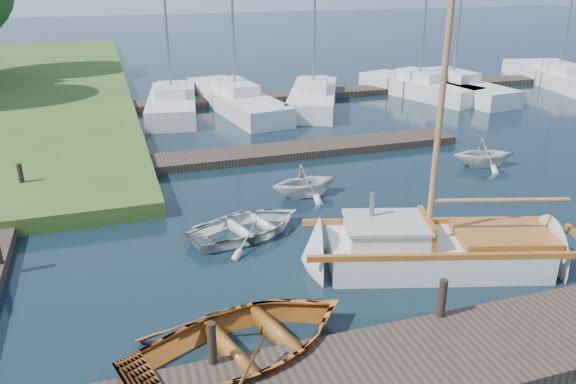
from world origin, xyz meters
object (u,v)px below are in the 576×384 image
object	(u,v)px
marina_boat_2	(313,96)
mooring_post_2	(442,298)
tender_d	(485,151)
marina_boat_7	(558,77)
tender_a	(248,223)
marina_boat_0	(172,102)
marina_boat_4	(419,86)
dinghy	(245,338)
sailboat	(441,252)
tender_b	(305,179)
mooring_post_5	(21,176)
mooring_post_1	(212,343)
marina_boat_1	(235,98)
marina_boat_5	(452,86)

from	to	relation	value
marina_boat_2	mooring_post_2	bearing A→B (deg)	-169.26
tender_d	marina_boat_7	size ratio (longest dim) A/B	0.20
marina_boat_2	marina_boat_7	xyz separation A→B (m)	(16.02, 0.65, -0.01)
tender_a	mooring_post_2	bearing A→B (deg)	-171.80
marina_boat_0	marina_boat_4	distance (m)	13.56
dinghy	marina_boat_0	bearing A→B (deg)	-19.63
mooring_post_2	marina_boat_2	xyz separation A→B (m)	(4.32, 18.64, -0.13)
dinghy	tender_a	xyz separation A→B (m)	(1.32, 4.98, -0.12)
sailboat	marina_boat_7	distance (m)	25.48
tender_b	marina_boat_7	xyz separation A→B (m)	(20.49, 11.88, 0.00)
mooring_post_5	marina_boat_2	distance (m)	15.46
mooring_post_1	marina_boat_1	size ratio (longest dim) A/B	0.07
sailboat	marina_boat_0	distance (m)	17.76
mooring_post_1	marina_boat_1	bearing A→B (deg)	75.74
tender_a	marina_boat_2	distance (m)	15.02
marina_boat_5	marina_boat_7	xyz separation A→B (m)	(7.67, 0.41, 0.00)
dinghy	tender_d	xyz separation A→B (m)	(10.75, 7.78, 0.12)
sailboat	marina_boat_2	xyz separation A→B (m)	(2.89, 16.43, 0.23)
mooring_post_5	marina_boat_0	bearing A→B (deg)	58.54
dinghy	marina_boat_2	distance (m)	20.08
marina_boat_5	marina_boat_2	bearing A→B (deg)	84.36
tender_d	marina_boat_5	distance (m)	12.24
marina_boat_5	marina_boat_0	bearing A→B (deg)	80.46
tender_d	marina_boat_4	bearing A→B (deg)	-6.28
sailboat	mooring_post_2	bearing A→B (deg)	-106.29
dinghy	tender_d	bearing A→B (deg)	-70.27
tender_a	marina_boat_4	world-z (taller)	marina_boat_4
marina_boat_4	marina_boat_2	bearing A→B (deg)	78.27
mooring_post_2	marina_boat_2	world-z (taller)	marina_boat_2
tender_a	tender_b	world-z (taller)	tender_b
mooring_post_2	sailboat	bearing A→B (deg)	57.24
marina_boat_4	marina_boat_5	size ratio (longest dim) A/B	1.08
mooring_post_1	marina_boat_7	size ratio (longest dim) A/B	0.07
sailboat	dinghy	xyz separation A→B (m)	(-5.28, -1.91, 0.11)
marina_boat_0	marina_boat_5	bearing A→B (deg)	-83.46
mooring_post_1	tender_d	size ratio (longest dim) A/B	0.37
marina_boat_1	marina_boat_2	xyz separation A→B (m)	(3.86, -0.84, 0.01)
mooring_post_5	marina_boat_7	size ratio (longest dim) A/B	0.07
marina_boat_5	marina_boat_1	bearing A→B (deg)	79.91
marina_boat_2	marina_boat_1	bearing A→B (deg)	101.52
tender_d	marina_boat_0	bearing A→B (deg)	53.14
marina_boat_1	marina_boat_7	world-z (taller)	marina_boat_7
mooring_post_5	marina_boat_1	size ratio (longest dim) A/B	0.07
tender_b	tender_d	xyz separation A→B (m)	(7.05, 0.67, 0.01)
marina_boat_0	marina_boat_4	world-z (taller)	marina_boat_0
marina_boat_1	marina_boat_2	distance (m)	3.95
marina_boat_0	tender_a	bearing A→B (deg)	-170.57
mooring_post_1	dinghy	bearing A→B (deg)	25.07
mooring_post_5	sailboat	xyz separation A→B (m)	(9.92, -7.79, -0.36)
tender_b	mooring_post_2	bearing A→B (deg)	176.83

